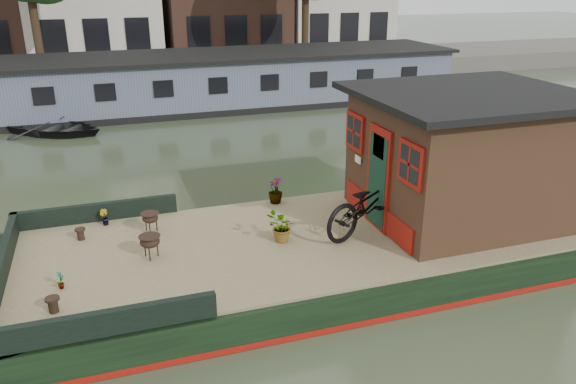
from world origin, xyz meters
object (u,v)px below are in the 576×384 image
object	(u,v)px
brazier_rear	(151,223)
dinghy	(56,124)
bicycle	(370,202)
brazier_front	(150,247)
cabin	(464,154)

from	to	relation	value
brazier_rear	dinghy	xyz separation A→B (m)	(-2.12, 10.33, -0.50)
bicycle	brazier_front	distance (m)	3.90
cabin	bicycle	distance (m)	2.10
cabin	bicycle	world-z (taller)	cabin
bicycle	brazier_rear	size ratio (longest dim) A/B	5.70
cabin	bicycle	size ratio (longest dim) A/B	1.86
cabin	bicycle	bearing A→B (deg)	-175.64
bicycle	brazier_front	xyz separation A→B (m)	(-3.88, 0.21, -0.36)
cabin	brazier_front	distance (m)	5.96
bicycle	brazier_rear	bearing A→B (deg)	50.24
dinghy	brazier_front	bearing A→B (deg)	-137.45
bicycle	cabin	bearing A→B (deg)	-107.41
cabin	dinghy	xyz separation A→B (m)	(-7.88, 11.41, -1.54)
cabin	brazier_front	world-z (taller)	cabin
brazier_front	dinghy	xyz separation A→B (m)	(-2.02, 11.34, -0.52)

